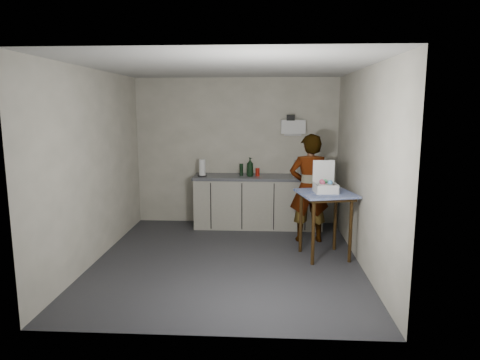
# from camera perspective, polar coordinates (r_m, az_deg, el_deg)

# --- Properties ---
(ground) EXTENTS (4.00, 4.00, 0.00)m
(ground) POSITION_cam_1_polar(r_m,az_deg,el_deg) (6.03, -1.72, -10.59)
(ground) COLOR #2D2D33
(ground) RESTS_ON ground
(wall_back) EXTENTS (3.60, 0.02, 2.60)m
(wall_back) POSITION_cam_1_polar(r_m,az_deg,el_deg) (7.68, -0.49, 3.81)
(wall_back) COLOR #B5B19E
(wall_back) RESTS_ON ground
(wall_right) EXTENTS (0.02, 4.00, 2.60)m
(wall_right) POSITION_cam_1_polar(r_m,az_deg,el_deg) (5.84, 16.02, 1.52)
(wall_right) COLOR #B5B19E
(wall_right) RESTS_ON ground
(wall_left) EXTENTS (0.02, 4.00, 2.60)m
(wall_left) POSITION_cam_1_polar(r_m,az_deg,el_deg) (6.13, -18.69, 1.77)
(wall_left) COLOR #B5B19E
(wall_left) RESTS_ON ground
(ceiling) EXTENTS (3.60, 4.00, 0.01)m
(ceiling) POSITION_cam_1_polar(r_m,az_deg,el_deg) (5.68, -1.85, 14.78)
(ceiling) COLOR silver
(ceiling) RESTS_ON wall_back
(kitchen_counter) EXTENTS (2.24, 0.62, 0.91)m
(kitchen_counter) POSITION_cam_1_polar(r_m,az_deg,el_deg) (7.52, 2.43, -3.08)
(kitchen_counter) COLOR black
(kitchen_counter) RESTS_ON ground
(wall_shelf) EXTENTS (0.42, 0.18, 0.37)m
(wall_shelf) POSITION_cam_1_polar(r_m,az_deg,el_deg) (7.58, 7.09, 7.04)
(wall_shelf) COLOR white
(wall_shelf) RESTS_ON ground
(side_table) EXTENTS (0.86, 0.86, 0.93)m
(side_table) POSITION_cam_1_polar(r_m,az_deg,el_deg) (6.05, 11.35, -2.73)
(side_table) COLOR #36230C
(side_table) RESTS_ON ground
(standing_man) EXTENTS (0.63, 0.43, 1.69)m
(standing_man) POSITION_cam_1_polar(r_m,az_deg,el_deg) (6.73, 9.21, -1.09)
(standing_man) COLOR #B2A593
(standing_man) RESTS_ON ground
(soap_bottle) EXTENTS (0.17, 0.17, 0.32)m
(soap_bottle) POSITION_cam_1_polar(r_m,az_deg,el_deg) (7.35, 1.35, 1.75)
(soap_bottle) COLOR black
(soap_bottle) RESTS_ON kitchen_counter
(soda_can) EXTENTS (0.07, 0.07, 0.14)m
(soda_can) POSITION_cam_1_polar(r_m,az_deg,el_deg) (7.41, 2.35, 1.07)
(soda_can) COLOR red
(soda_can) RESTS_ON kitchen_counter
(dark_bottle) EXTENTS (0.06, 0.06, 0.21)m
(dark_bottle) POSITION_cam_1_polar(r_m,az_deg,el_deg) (7.43, 0.18, 1.39)
(dark_bottle) COLOR black
(dark_bottle) RESTS_ON kitchen_counter
(paper_towel) EXTENTS (0.16, 0.16, 0.29)m
(paper_towel) POSITION_cam_1_polar(r_m,az_deg,el_deg) (7.41, -5.06, 1.58)
(paper_towel) COLOR black
(paper_towel) RESTS_ON kitchen_counter
(dish_rack) EXTENTS (0.39, 0.30, 0.28)m
(dish_rack) POSITION_cam_1_polar(r_m,az_deg,el_deg) (7.41, 8.56, 0.92)
(dish_rack) COLOR silver
(dish_rack) RESTS_ON kitchen_counter
(bakery_box) EXTENTS (0.33, 0.34, 0.43)m
(bakery_box) POSITION_cam_1_polar(r_m,az_deg,el_deg) (6.02, 11.30, -0.70)
(bakery_box) COLOR white
(bakery_box) RESTS_ON side_table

